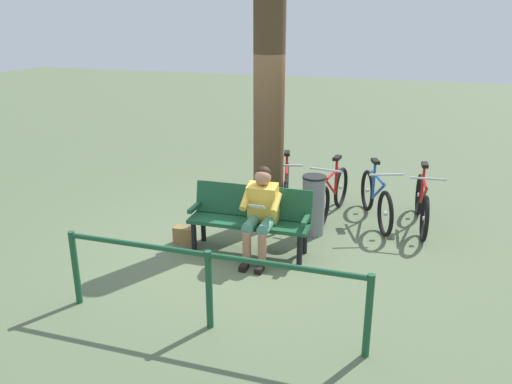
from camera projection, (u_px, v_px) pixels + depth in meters
ground_plane at (239, 245)px, 7.09m from camera, size 40.00×40.00×0.00m
bench at (251, 214)px, 6.79m from camera, size 1.61×0.53×0.87m
person_reading at (261, 209)px, 6.54m from camera, size 0.50×0.77×1.20m
handbag at (185, 236)px, 7.09m from camera, size 0.30×0.15×0.24m
tree_trunk at (269, 117)px, 7.33m from camera, size 0.45×0.45×3.26m
litter_bin at (313, 205)px, 7.31m from camera, size 0.34×0.34×0.88m
bicycle_blue at (422, 204)px, 7.59m from camera, size 0.48×1.68×0.94m
bicycle_green at (376, 199)px, 7.77m from camera, size 0.70×1.59×0.94m
bicycle_black at (332, 195)px, 7.96m from camera, size 0.48×1.68×0.94m
bicycle_orange at (286, 189)px, 8.22m from camera, size 0.57×1.65×0.94m
railing_fence at (209, 275)px, 5.04m from camera, size 3.19×0.10×0.85m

